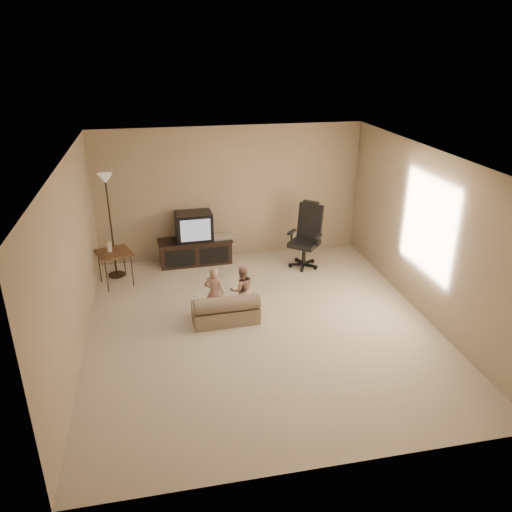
{
  "coord_description": "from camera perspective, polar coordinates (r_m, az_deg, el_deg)",
  "views": [
    {
      "loc": [
        -1.35,
        -6.24,
        3.86
      ],
      "look_at": [
        0.05,
        0.6,
        0.86
      ],
      "focal_mm": 35.0,
      "sensor_mm": 36.0,
      "label": 1
    }
  ],
  "objects": [
    {
      "name": "floor_lamp",
      "position": [
        8.85,
        -16.54,
        5.85
      ],
      "size": [
        0.29,
        0.29,
        1.86
      ],
      "color": "black",
      "rests_on": "floor"
    },
    {
      "name": "child_sofa",
      "position": [
        7.48,
        -3.46,
        -6.18
      ],
      "size": [
        0.99,
        0.58,
        0.48
      ],
      "rotation": [
        0.0,
        0.0,
        0.03
      ],
      "color": "gray",
      "rests_on": "floor"
    },
    {
      "name": "room_shell",
      "position": [
        6.8,
        0.61,
        3.08
      ],
      "size": [
        5.5,
        5.5,
        5.5
      ],
      "color": "white",
      "rests_on": "floor"
    },
    {
      "name": "floor",
      "position": [
        7.46,
        0.56,
        -7.94
      ],
      "size": [
        5.5,
        5.5,
        0.0
      ],
      "primitive_type": "plane",
      "color": "beige",
      "rests_on": "ground"
    },
    {
      "name": "office_chair",
      "position": [
        9.26,
        5.72,
        1.42
      ],
      "size": [
        0.79,
        0.79,
        1.21
      ],
      "rotation": [
        0.0,
        0.0,
        -0.71
      ],
      "color": "black",
      "rests_on": "floor"
    },
    {
      "name": "tv_stand",
      "position": [
        9.41,
        -6.96,
        1.55
      ],
      "size": [
        1.41,
        0.56,
        0.99
      ],
      "rotation": [
        0.0,
        0.0,
        0.04
      ],
      "color": "black",
      "rests_on": "floor"
    },
    {
      "name": "side_table",
      "position": [
        8.77,
        -15.97,
        0.35
      ],
      "size": [
        0.69,
        0.69,
        0.82
      ],
      "rotation": [
        0.0,
        0.0,
        0.34
      ],
      "color": "brown",
      "rests_on": "floor"
    },
    {
      "name": "toddler_right",
      "position": [
        7.6,
        -1.6,
        -3.88
      ],
      "size": [
        0.4,
        0.24,
        0.8
      ],
      "primitive_type": "imported",
      "rotation": [
        0.0,
        0.0,
        3.22
      ],
      "color": "tan",
      "rests_on": "floor"
    },
    {
      "name": "toddler_left",
      "position": [
        7.48,
        -4.79,
        -4.23
      ],
      "size": [
        0.36,
        0.31,
        0.84
      ],
      "primitive_type": "imported",
      "rotation": [
        0.0,
        0.0,
        2.82
      ],
      "color": "tan",
      "rests_on": "floor"
    }
  ]
}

